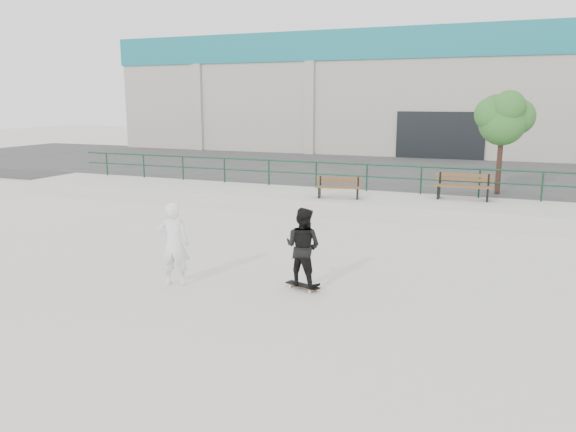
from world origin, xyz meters
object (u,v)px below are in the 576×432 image
at_px(standing_skater, 303,247).
at_px(seated_skater, 174,244).
at_px(bench_left, 339,188).
at_px(skateboard, 303,286).
at_px(tree, 504,117).
at_px(bench_right, 463,187).

relative_size(standing_skater, seated_skater, 0.91).
distance_m(bench_left, skateboard, 8.36).
distance_m(bench_left, standing_skater, 8.32).
distance_m(bench_left, tree, 6.42).
xyz_separation_m(bench_left, seated_skater, (-0.91, -8.88, 0.03)).
xyz_separation_m(bench_right, standing_skater, (-2.34, -9.47, -0.03)).
bearing_deg(standing_skater, tree, -97.92).
bearing_deg(seated_skater, tree, -134.93).
xyz_separation_m(bench_right, seated_skater, (-4.96, -10.20, -0.05)).
height_order(tree, skateboard, tree).
xyz_separation_m(standing_skater, seated_skater, (-2.61, -0.73, -0.02)).
bearing_deg(skateboard, standing_skater, 122.62).
bearing_deg(standing_skater, bench_right, -94.72).
xyz_separation_m(bench_left, skateboard, (1.70, -8.15, -0.79)).
bearing_deg(skateboard, bench_right, 94.67).
bearing_deg(seated_skater, standing_skater, 177.73).
bearing_deg(bench_left, standing_skater, -89.59).
distance_m(bench_right, tree, 3.07).
xyz_separation_m(skateboard, standing_skater, (-0.00, 0.00, 0.84)).
distance_m(skateboard, seated_skater, 2.84).
bearing_deg(tree, standing_skater, -107.11).
height_order(bench_left, bench_right, bench_right).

